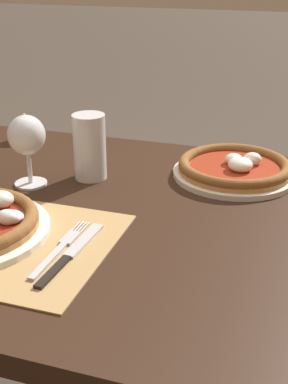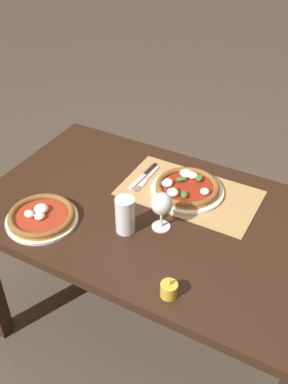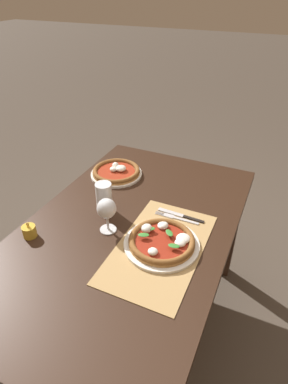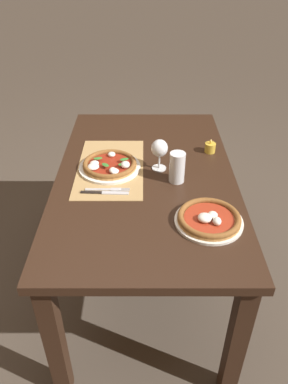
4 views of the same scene
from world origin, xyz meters
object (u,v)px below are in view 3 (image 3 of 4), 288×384
(wine_glass, at_px, (107,210))
(votive_candle, at_px, (29,232))
(pizza_far, at_px, (116,172))
(pint_glass, at_px, (104,199))
(fork, at_px, (176,218))
(pizza_near, at_px, (162,241))
(knife, at_px, (181,215))

(wine_glass, xyz_separation_m, votive_candle, (-0.17, 0.27, -0.08))
(wine_glass, distance_m, votive_candle, 0.33)
(pizza_far, xyz_separation_m, wine_glass, (-0.41, -0.18, 0.09))
(pint_glass, xyz_separation_m, fork, (0.08, -0.31, -0.06))
(pizza_near, relative_size, votive_candle, 4.16)
(pizza_far, bearing_deg, votive_candle, 171.44)
(pint_glass, xyz_separation_m, knife, (0.11, -0.32, -0.06))
(pint_glass, bearing_deg, fork, -75.63)
(pizza_near, relative_size, pint_glass, 2.07)
(pint_glass, relative_size, fork, 0.72)
(pizza_near, xyz_separation_m, votive_candle, (-0.17, 0.51, 0.00))
(pizza_far, xyz_separation_m, fork, (-0.22, -0.42, -0.01))
(pizza_near, distance_m, pizza_far, 0.59)
(pizza_near, height_order, fork, pizza_near)
(pizza_far, bearing_deg, fork, -118.09)
(knife, xyz_separation_m, votive_candle, (-0.38, 0.52, 0.02))
(wine_glass, xyz_separation_m, fork, (0.19, -0.24, -0.10))
(pizza_far, xyz_separation_m, knife, (-0.20, -0.43, -0.01))
(pizza_far, bearing_deg, wine_glass, -155.87)
(pizza_near, distance_m, knife, 0.21)
(pizza_far, bearing_deg, knife, -114.80)
(pizza_near, height_order, pint_glass, pint_glass)
(pizza_far, relative_size, knife, 1.27)
(pint_glass, height_order, knife, pint_glass)
(pizza_near, bearing_deg, wine_glass, 91.28)
(pizza_far, height_order, fork, pizza_far)
(wine_glass, bearing_deg, fork, -51.37)
(pizza_far, bearing_deg, pizza_near, -133.77)
(pizza_near, bearing_deg, pint_glass, 72.09)
(pizza_far, relative_size, fork, 1.37)
(pint_glass, xyz_separation_m, votive_candle, (-0.27, 0.19, -0.05))
(pizza_near, height_order, wine_glass, wine_glass)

